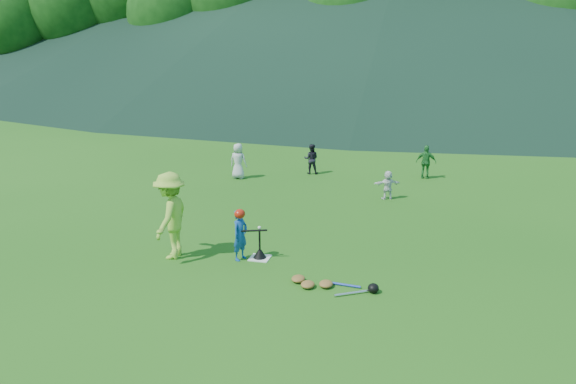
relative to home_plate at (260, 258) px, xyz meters
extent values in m
plane|color=#1D5313|center=(0.00, 0.00, -0.01)|extent=(120.00, 120.00, 0.00)
cube|color=silver|center=(0.00, 0.00, 0.00)|extent=(0.45, 0.45, 0.02)
sphere|color=white|center=(0.00, 0.00, 0.73)|extent=(0.08, 0.08, 0.08)
imported|color=#154592|center=(-0.40, -0.16, 0.57)|extent=(0.41, 0.49, 1.16)
imported|color=#94C038|center=(-1.96, -0.41, 0.98)|extent=(0.81, 1.32, 1.98)
imported|color=#B8B8B8|center=(-3.01, 6.97, 0.62)|extent=(0.64, 0.45, 1.26)
imported|color=black|center=(-0.66, 8.33, 0.54)|extent=(0.59, 0.49, 1.10)
imported|color=#21702B|center=(3.42, 8.66, 0.59)|extent=(0.71, 0.31, 1.20)
imported|color=silver|center=(2.35, 5.66, 0.44)|extent=(0.87, 0.58, 0.90)
cone|color=black|center=(0.00, 0.00, 0.10)|extent=(0.30, 0.30, 0.18)
cylinder|color=black|center=(0.00, 0.00, 0.44)|extent=(0.04, 0.04, 0.50)
ellipsoid|color=#AC1C0B|center=(-0.40, -0.16, 1.07)|extent=(0.24, 0.26, 0.22)
cylinder|color=black|center=(-0.10, -0.12, 0.69)|extent=(0.61, 0.21, 0.07)
ellipsoid|color=olive|center=(1.40, -1.21, 0.05)|extent=(0.28, 0.34, 0.13)
ellipsoid|color=olive|center=(1.75, -1.09, 0.05)|extent=(0.28, 0.34, 0.13)
ellipsoid|color=olive|center=(1.15, -0.99, 0.05)|extent=(0.28, 0.34, 0.13)
cylinder|color=silver|center=(2.30, -1.31, 0.02)|extent=(0.64, 0.43, 0.06)
cylinder|color=#263FA5|center=(2.10, -0.96, 0.02)|extent=(0.68, 0.11, 0.05)
ellipsoid|color=black|center=(2.70, -1.11, 0.08)|extent=(0.22, 0.24, 0.19)
cube|color=gray|center=(0.00, 28.00, 0.59)|extent=(70.00, 0.03, 1.20)
cube|color=yellow|center=(0.00, 28.00, 1.23)|extent=(70.00, 0.08, 0.08)
cylinder|color=gray|center=(0.00, 28.00, 0.59)|extent=(0.07, 0.07, 1.30)
cylinder|color=#382314|center=(-32.00, 32.00, 1.56)|extent=(0.56, 0.56, 3.15)
ellipsoid|color=#164711|center=(-32.00, 32.00, 6.56)|extent=(6.84, 6.84, 7.87)
cylinder|color=#382314|center=(-27.20, 33.50, 1.86)|extent=(0.56, 0.56, 3.74)
ellipsoid|color=#164711|center=(-27.20, 33.50, 7.80)|extent=(8.13, 8.13, 9.35)
cylinder|color=#382314|center=(-22.40, 35.00, 2.16)|extent=(0.56, 0.56, 4.34)
cylinder|color=#382314|center=(-17.60, 32.00, 1.58)|extent=(0.56, 0.56, 3.18)
ellipsoid|color=#164711|center=(-17.60, 32.00, 6.63)|extent=(6.92, 6.92, 7.95)
cylinder|color=#382314|center=(-12.80, 33.50, 1.88)|extent=(0.56, 0.56, 3.78)
cylinder|color=#382314|center=(-8.00, 35.00, 2.18)|extent=(0.56, 0.56, 4.38)
cylinder|color=#382314|center=(-3.20, 32.00, 1.60)|extent=(0.56, 0.56, 3.22)
ellipsoid|color=#164711|center=(-3.20, 32.00, 6.71)|extent=(6.99, 6.99, 8.04)
cylinder|color=#382314|center=(1.60, 33.50, 1.90)|extent=(0.56, 0.56, 3.81)
cylinder|color=#382314|center=(6.40, 35.00, 2.19)|extent=(0.56, 0.56, 4.41)
cylinder|color=#382314|center=(11.20, 32.00, 1.62)|extent=(0.56, 0.56, 3.25)
ellipsoid|color=#164711|center=(11.20, 32.00, 6.78)|extent=(7.07, 7.07, 8.13)
cone|color=black|center=(-45.00, 76.00, 9.99)|extent=(80.00, 80.00, 20.00)
camera|label=1|loc=(3.67, -11.33, 4.84)|focal=35.00mm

